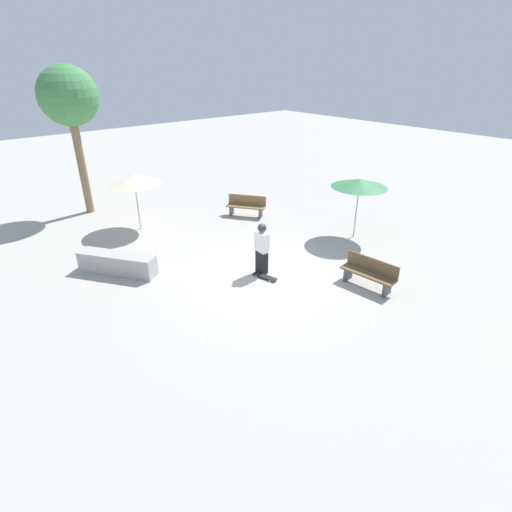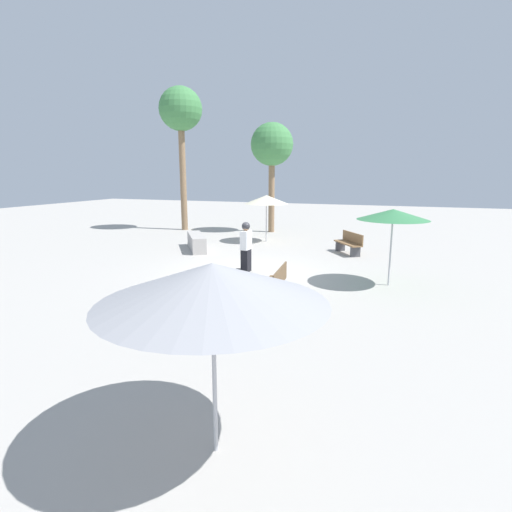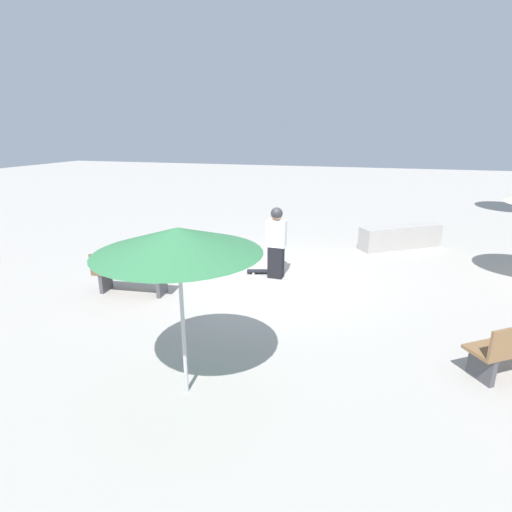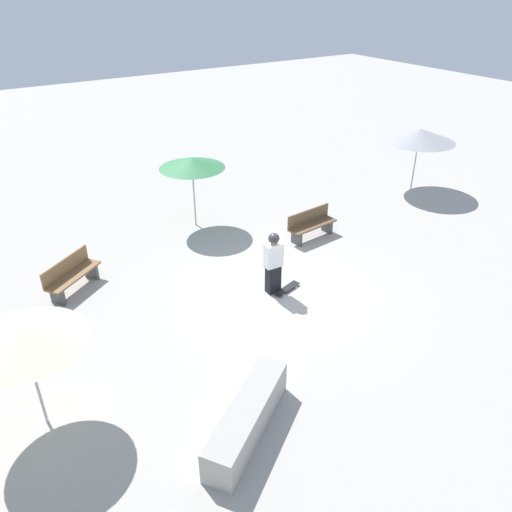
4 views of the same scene
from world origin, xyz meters
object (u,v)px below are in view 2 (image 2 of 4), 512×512
object	(u,v)px
concrete_ledge	(196,242)
bench_far	(274,284)
palm_tree_center_left	(181,112)
shade_umbrella_green	(393,215)
shade_umbrella_cream	(266,200)
shade_umbrella_grey	(212,283)
palm_tree_left	(272,146)
skateboard	(238,272)
bench_near	(349,243)
skater_main	(246,245)

from	to	relation	value
concrete_ledge	bench_far	xyz separation A→B (m)	(5.44, 5.13, 0.11)
palm_tree_center_left	shade_umbrella_green	bearing A→B (deg)	54.34
concrete_ledge	shade_umbrella_green	xyz separation A→B (m)	(2.95, 7.76, 1.70)
concrete_ledge	shade_umbrella_cream	distance (m)	3.91
concrete_ledge	shade_umbrella_grey	size ratio (longest dim) A/B	0.93
bench_far	shade_umbrella_green	distance (m)	3.96
bench_far	shade_umbrella_cream	world-z (taller)	shade_umbrella_cream
bench_far	palm_tree_left	xyz separation A→B (m)	(-11.46, -3.80, 4.11)
shade_umbrella_green	shade_umbrella_grey	world-z (taller)	shade_umbrella_grey
shade_umbrella_green	palm_tree_left	xyz separation A→B (m)	(-8.97, -6.43, 2.52)
bench_far	palm_tree_center_left	size ratio (longest dim) A/B	0.21
skateboard	shade_umbrella_green	xyz separation A→B (m)	(-0.22, 4.57, 1.96)
shade_umbrella_cream	shade_umbrella_green	size ratio (longest dim) A/B	0.99
concrete_ledge	shade_umbrella_green	world-z (taller)	shade_umbrella_green
palm_tree_center_left	palm_tree_left	world-z (taller)	palm_tree_center_left
concrete_ledge	shade_umbrella_green	size ratio (longest dim) A/B	1.06
palm_tree_center_left	bench_near	bearing A→B (deg)	68.07
bench_near	bench_far	distance (m)	6.79
bench_near	shade_umbrella_green	world-z (taller)	shade_umbrella_green
skateboard	palm_tree_left	distance (m)	10.39
concrete_ledge	bench_far	distance (m)	7.48
skateboard	palm_tree_center_left	world-z (taller)	palm_tree_center_left
bench_far	shade_umbrella_grey	world-z (taller)	shade_umbrella_grey
concrete_ledge	shade_umbrella_grey	xyz separation A→B (m)	(10.93, 6.16, 1.67)
bench_near	shade_umbrella_cream	bearing A→B (deg)	33.34
shade_umbrella_green	bench_near	bearing A→B (deg)	-158.63
skateboard	concrete_ledge	distance (m)	4.50
skater_main	palm_tree_center_left	size ratio (longest dim) A/B	0.21
shade_umbrella_cream	shade_umbrella_grey	size ratio (longest dim) A/B	0.86
skater_main	skateboard	distance (m)	0.89
bench_far	concrete_ledge	bearing A→B (deg)	37.90
skateboard	bench_far	bearing A→B (deg)	24.77
bench_far	shade_umbrella_green	size ratio (longest dim) A/B	0.75
bench_far	skateboard	bearing A→B (deg)	35.02
shade_umbrella_grey	palm_tree_left	xyz separation A→B (m)	(-16.95, -4.83, 2.54)
concrete_ledge	palm_tree_center_left	size ratio (longest dim) A/B	0.30
bench_far	shade_umbrella_green	world-z (taller)	shade_umbrella_green
shade_umbrella_cream	skateboard	bearing A→B (deg)	10.12
shade_umbrella_grey	skater_main	bearing A→B (deg)	-160.80
bench_near	shade_umbrella_cream	distance (m)	4.56
shade_umbrella_cream	palm_tree_left	distance (m)	4.16
skater_main	shade_umbrella_green	bearing A→B (deg)	91.33
skater_main	shade_umbrella_green	xyz separation A→B (m)	(0.11, 4.41, 1.14)
bench_near	shade_umbrella_cream	world-z (taller)	shade_umbrella_cream
shade_umbrella_green	palm_tree_center_left	distance (m)	14.57
shade_umbrella_grey	skateboard	bearing A→B (deg)	-159.03
skater_main	skateboard	bearing A→B (deg)	-23.58
bench_near	bench_far	size ratio (longest dim) A/B	0.96
shade_umbrella_green	shade_umbrella_grey	bearing A→B (deg)	-11.32
shade_umbrella_cream	shade_umbrella_grey	bearing A→B (deg)	16.37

